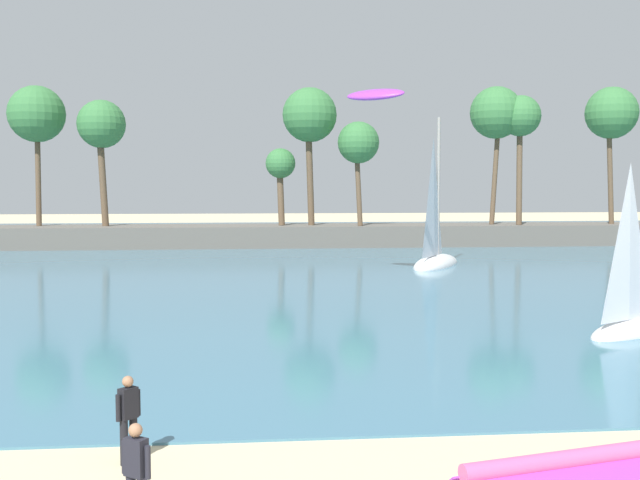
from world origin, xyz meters
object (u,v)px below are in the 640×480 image
Objects in this scene: sailboat_mid_bay at (634,313)px; folded_kite at (576,479)px; person_at_waterline at (128,417)px; kite_aloft_high_over_bay at (375,95)px; person_rigging_by_gear at (136,474)px; sailboat_near_shore at (435,251)px.

folded_kite is at bearing -120.42° from sailboat_mid_bay.
person_at_waterline is 28.97m from kite_aloft_high_over_bay.
person_rigging_by_gear and person_at_waterline have the same top height.
person_at_waterline is 0.51× the size of kite_aloft_high_over_bay.
person_at_waterline is (-7.11, 3.53, 0.08)m from folded_kite.
sailboat_mid_bay reaches higher than person_rigging_by_gear.
kite_aloft_high_over_bay is (9.00, 26.01, 9.03)m from person_at_waterline.
kite_aloft_high_over_bay is (-6.64, 15.02, 9.20)m from sailboat_mid_bay.
person_rigging_by_gear is (-6.56, 0.63, 0.08)m from folded_kite.
person_rigging_by_gear reaches higher than folded_kite.
folded_kite is 2.73× the size of person_rigging_by_gear.
sailboat_near_shore reaches higher than folded_kite.
sailboat_mid_bay is 2.25× the size of kite_aloft_high_over_bay.
kite_aloft_high_over_bay is at bearing 86.34° from folded_kite.
kite_aloft_high_over_bay is (-5.10, -7.14, 8.95)m from sailboat_near_shore.
person_at_waterline reaches higher than folded_kite.
sailboat_near_shore is 1.37× the size of sailboat_mid_bay.
kite_aloft_high_over_bay is at bearing 70.93° from person_at_waterline.
sailboat_near_shore is 22.21m from sailboat_mid_bay.
person_rigging_by_gear is 31.44m from kite_aloft_high_over_bay.
person_rigging_by_gear is at bearing 174.51° from folded_kite.
kite_aloft_high_over_bay reaches higher than person_at_waterline.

